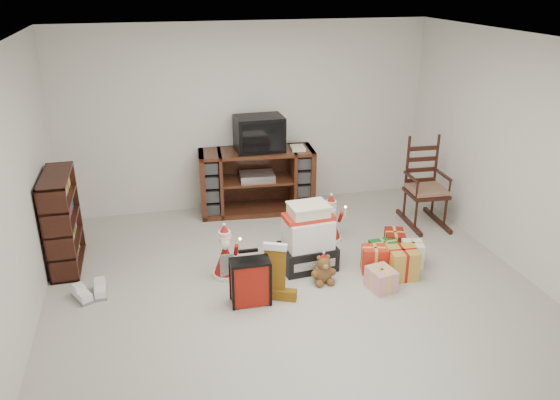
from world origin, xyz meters
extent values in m
cube|color=beige|center=(0.00, 0.00, -0.01)|extent=(5.00, 5.00, 0.01)
cube|color=white|center=(0.00, 0.00, 2.50)|extent=(5.00, 5.00, 0.01)
cube|color=beige|center=(0.00, 2.50, 1.25)|extent=(5.00, 0.01, 2.50)
cube|color=beige|center=(0.00, -2.50, 1.25)|extent=(5.00, 0.01, 2.50)
cube|color=beige|center=(-2.50, 0.00, 1.25)|extent=(0.01, 5.00, 2.50)
cube|color=beige|center=(2.50, 0.00, 1.25)|extent=(0.01, 5.00, 2.50)
cube|color=#4E2816|center=(0.06, 2.20, 0.44)|extent=(1.57, 0.68, 0.87)
cube|color=silver|center=(0.06, 2.16, 0.52)|extent=(0.49, 0.37, 0.09)
cube|color=black|center=(-2.32, 1.24, 0.54)|extent=(0.29, 0.88, 1.08)
cube|color=black|center=(2.09, 1.25, 0.43)|extent=(0.50, 0.48, 0.05)
cube|color=#92654F|center=(2.09, 1.25, 0.48)|extent=(0.46, 0.44, 0.05)
cube|color=black|center=(2.09, 1.46, 0.82)|extent=(0.40, 0.08, 0.73)
cube|color=black|center=(2.09, 1.25, 0.03)|extent=(0.52, 0.81, 0.05)
cube|color=black|center=(0.28, 0.52, 0.13)|extent=(0.62, 0.47, 0.27)
cube|color=white|center=(0.28, 0.52, 0.43)|extent=(0.52, 0.42, 0.32)
cube|color=red|center=(0.28, 0.52, 0.62)|extent=(0.55, 0.33, 0.05)
cube|color=beige|center=(0.28, 0.52, 0.69)|extent=(0.42, 0.33, 0.10)
cube|color=maroon|center=(-0.48, -0.05, 0.24)|extent=(0.37, 0.20, 0.48)
cube|color=black|center=(-0.48, 0.04, 0.55)|extent=(0.19, 0.03, 0.03)
ellipsoid|color=brown|center=(0.34, 0.17, 0.11)|extent=(0.21, 0.18, 0.22)
sphere|color=brown|center=(0.34, 0.15, 0.24)|extent=(0.14, 0.14, 0.14)
cone|color=maroon|center=(0.74, 1.09, 0.20)|extent=(0.28, 0.28, 0.40)
sphere|color=beige|center=(0.74, 1.09, 0.45)|extent=(0.13, 0.13, 0.13)
cone|color=maroon|center=(0.74, 1.09, 0.55)|extent=(0.12, 0.12, 0.10)
cylinder|color=silver|center=(0.88, 0.99, 0.41)|extent=(0.02, 0.02, 0.12)
cone|color=maroon|center=(-0.64, 0.56, 0.20)|extent=(0.28, 0.28, 0.40)
sphere|color=beige|center=(-0.64, 0.56, 0.45)|extent=(0.14, 0.14, 0.14)
cone|color=maroon|center=(-0.64, 0.56, 0.56)|extent=(0.12, 0.12, 0.10)
cylinder|color=silver|center=(-0.49, 0.44, 0.41)|extent=(0.02, 0.02, 0.12)
cube|color=white|center=(-2.12, 0.46, 0.05)|extent=(0.24, 0.31, 0.10)
cube|color=white|center=(-1.94, 0.46, 0.05)|extent=(0.14, 0.29, 0.10)
cube|color=red|center=(0.96, 0.22, 0.13)|extent=(0.27, 0.27, 0.27)
cube|color=#1A682A|center=(1.17, 0.48, 0.13)|extent=(0.27, 0.27, 0.27)
cube|color=gold|center=(1.22, 0.07, 0.13)|extent=(0.27, 0.27, 0.27)
cube|color=white|center=(0.91, -0.13, 0.13)|extent=(0.27, 0.27, 0.27)
cube|color=white|center=(1.42, 0.28, 0.13)|extent=(0.27, 0.27, 0.27)
cube|color=maroon|center=(1.37, 0.68, 0.13)|extent=(0.27, 0.27, 0.27)
cube|color=black|center=(0.10, 2.20, 1.10)|extent=(0.63, 0.45, 0.46)
cube|color=black|center=(0.10, 1.97, 1.10)|extent=(0.53, 0.02, 0.37)
camera|label=1|loc=(-1.33, -4.61, 3.04)|focal=35.00mm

